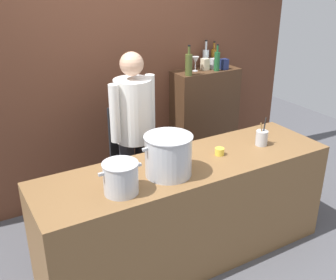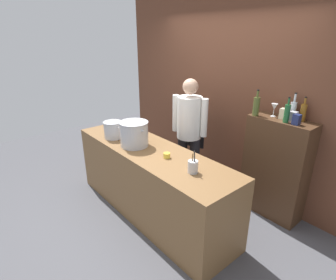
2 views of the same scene
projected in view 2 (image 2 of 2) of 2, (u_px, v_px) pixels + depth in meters
ground_plane at (152, 211)px, 3.60m from camera, size 8.00×8.00×0.00m
brick_back_panel at (227, 86)px, 3.89m from camera, size 4.40×0.10×3.00m
prep_counter at (151, 182)px, 3.44m from camera, size 2.46×0.70×0.90m
bar_cabinet at (275, 168)px, 3.37m from camera, size 0.76×0.32×1.28m
chef at (189, 129)px, 3.78m from camera, size 0.51×0.40×1.66m
stockpot_large at (134, 134)px, 3.33m from camera, size 0.42×0.36×0.31m
stockpot_small at (113, 130)px, 3.60m from camera, size 0.31×0.25×0.22m
utensil_crock at (193, 167)px, 2.71m from camera, size 0.10×0.10×0.25m
butter_jar at (167, 155)px, 3.04m from camera, size 0.08×0.08×0.06m
wine_bottle_amber at (303, 112)px, 3.03m from camera, size 0.06×0.06×0.28m
wine_bottle_green at (287, 113)px, 2.99m from camera, size 0.06×0.06×0.29m
wine_bottle_olive at (256, 106)px, 3.24m from camera, size 0.08×0.08×0.31m
wine_bottle_clear at (293, 110)px, 3.11m from camera, size 0.07×0.07×0.31m
wine_glass_wide at (274, 107)px, 3.20m from camera, size 0.07×0.07×0.16m
spice_tin_cream at (283, 114)px, 3.13m from camera, size 0.07×0.07×0.12m
spice_tin_navy at (297, 120)px, 2.93m from camera, size 0.07×0.07×0.12m
spice_tin_silver at (293, 117)px, 3.04m from camera, size 0.08×0.08×0.11m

